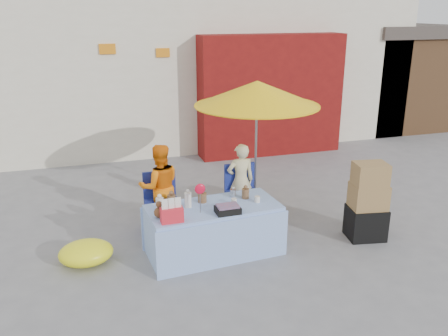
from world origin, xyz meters
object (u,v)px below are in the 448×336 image
object	(u,v)px
vendor_orange	(160,186)
box_stack	(368,204)
market_table	(213,229)
chair_left	(163,214)
vendor_beige	(241,181)
umbrella	(257,94)
chair_right	(243,204)

from	to	relation	value
vendor_orange	box_stack	distance (m)	2.97
market_table	chair_left	distance (m)	1.03
chair_left	box_stack	distance (m)	2.93
vendor_beige	umbrella	bearing A→B (deg)	-152.47
chair_right	vendor_orange	world-z (taller)	vendor_orange
chair_right	vendor_beige	xyz separation A→B (m)	(-0.00, 0.13, 0.33)
chair_left	vendor_beige	size ratio (longest dim) A/B	0.72
chair_left	box_stack	xyz separation A→B (m)	(2.70, -1.09, 0.26)
vendor_orange	box_stack	bearing A→B (deg)	156.50
chair_right	market_table	bearing A→B (deg)	-128.73
vendor_beige	box_stack	xyz separation A→B (m)	(1.45, -1.23, -0.07)
chair_left	chair_right	distance (m)	1.25
vendor_orange	umbrella	size ratio (longest dim) A/B	0.61
chair_left	vendor_orange	world-z (taller)	vendor_orange
chair_right	umbrella	world-z (taller)	umbrella
chair_left	vendor_beige	xyz separation A→B (m)	(1.25, 0.13, 0.33)
chair_left	umbrella	world-z (taller)	umbrella
market_table	chair_left	size ratio (longest dim) A/B	2.13
box_stack	chair_left	bearing A→B (deg)	157.94
chair_right	vendor_orange	xyz separation A→B (m)	(-1.25, 0.13, 0.38)
market_table	vendor_beige	bearing A→B (deg)	49.82
market_table	chair_left	xyz separation A→B (m)	(-0.52, 0.88, -0.09)
vendor_orange	chair_right	bearing A→B (deg)	174.84
vendor_beige	umbrella	xyz separation A→B (m)	(0.30, 0.15, 1.30)
box_stack	vendor_orange	bearing A→B (deg)	155.54
umbrella	box_stack	world-z (taller)	umbrella
market_table	umbrella	bearing A→B (deg)	44.08
vendor_orange	umbrella	world-z (taller)	umbrella
box_stack	umbrella	bearing A→B (deg)	129.87
box_stack	market_table	bearing A→B (deg)	174.44
chair_left	umbrella	distance (m)	2.27
umbrella	market_table	bearing A→B (deg)	-131.51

